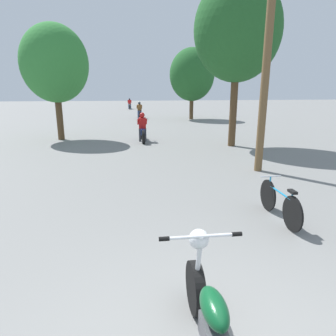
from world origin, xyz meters
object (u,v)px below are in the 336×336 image
at_px(motorcycle_foreground, 211,321).
at_px(motorcycle_rider_mid, 140,112).
at_px(bicycle_parked, 279,203).
at_px(utility_pole, 267,55).
at_px(motorcycle_rider_far, 130,105).
at_px(roadside_tree_left, 55,64).
at_px(motorcycle_rider_lead, 143,130).
at_px(roadside_tree_right_far, 192,75).
at_px(roadside_tree_right_near, 238,30).

xyz_separation_m(motorcycle_foreground, motorcycle_rider_mid, (0.30, 24.05, 0.09)).
xyz_separation_m(motorcycle_foreground, bicycle_parked, (2.23, 2.96, -0.08)).
relative_size(utility_pole, motorcycle_rider_far, 3.32).
bearing_deg(motorcycle_rider_mid, roadside_tree_left, -113.04).
relative_size(utility_pole, bicycle_parked, 4.06).
height_order(motorcycle_rider_lead, motorcycle_rider_mid, motorcycle_rider_lead).
relative_size(roadside_tree_left, motorcycle_rider_mid, 2.62).
xyz_separation_m(roadside_tree_right_far, motorcycle_rider_mid, (-4.28, 1.34, -3.06)).
distance_m(motorcycle_rider_mid, bicycle_parked, 21.18).
height_order(roadside_tree_right_near, motorcycle_rider_far, roadside_tree_right_near).
bearing_deg(motorcycle_rider_lead, motorcycle_foreground, -89.89).
distance_m(roadside_tree_right_far, motorcycle_foreground, 23.38).
height_order(motorcycle_rider_far, bicycle_parked, motorcycle_rider_far).
bearing_deg(motorcycle_rider_mid, roadside_tree_right_far, -17.39).
distance_m(utility_pole, motorcycle_rider_lead, 7.48).
bearing_deg(motorcycle_rider_mid, roadside_tree_right_near, -74.61).
bearing_deg(motorcycle_foreground, roadside_tree_right_near, 69.80).
relative_size(motorcycle_rider_mid, bicycle_parked, 1.26).
bearing_deg(motorcycle_rider_mid, bicycle_parked, -84.77).
distance_m(motorcycle_rider_mid, motorcycle_rider_far, 11.86).
bearing_deg(roadside_tree_right_far, roadside_tree_right_near, -93.00).
xyz_separation_m(utility_pole, motorcycle_rider_far, (-3.83, 29.34, -3.02)).
bearing_deg(motorcycle_rider_lead, bicycle_parked, -76.68).
height_order(utility_pole, roadside_tree_right_near, roadside_tree_right_near).
bearing_deg(motorcycle_rider_far, motorcycle_foreground, -89.29).
xyz_separation_m(roadside_tree_right_near, roadside_tree_left, (-8.11, 2.82, -1.20)).
bearing_deg(roadside_tree_right_near, motorcycle_foreground, -110.20).
xyz_separation_m(motorcycle_rider_far, bicycle_parked, (2.68, -32.93, -0.13)).
bearing_deg(motorcycle_rider_mid, utility_pole, -80.00).
xyz_separation_m(roadside_tree_right_far, roadside_tree_left, (-8.74, -9.13, 0.11)).
distance_m(roadside_tree_right_far, motorcycle_rider_far, 14.45).
height_order(motorcycle_rider_mid, motorcycle_rider_far, motorcycle_rider_mid).
bearing_deg(motorcycle_rider_far, motorcycle_rider_lead, -88.98).
distance_m(roadside_tree_left, motorcycle_foreground, 14.57).
xyz_separation_m(utility_pole, roadside_tree_left, (-7.54, 7.03, 0.18)).
bearing_deg(motorcycle_rider_lead, motorcycle_rider_mid, 88.38).
xyz_separation_m(utility_pole, motorcycle_foreground, (-3.39, -6.55, -3.07)).
height_order(motorcycle_foreground, motorcycle_rider_far, motorcycle_rider_far).
bearing_deg(motorcycle_rider_mid, motorcycle_foreground, -90.72).
distance_m(roadside_tree_right_near, roadside_tree_right_far, 12.03).
bearing_deg(roadside_tree_right_far, utility_pole, -94.24).
relative_size(roadside_tree_left, motorcycle_foreground, 2.66).
bearing_deg(motorcycle_foreground, motorcycle_rider_mid, 89.28).
bearing_deg(motorcycle_rider_far, motorcycle_rider_mid, -86.40).
height_order(roadside_tree_right_far, motorcycle_rider_lead, roadside_tree_right_far).
relative_size(utility_pole, motorcycle_foreground, 3.27).
bearing_deg(motorcycle_rider_mid, motorcycle_rider_lead, -91.62).
bearing_deg(motorcycle_rider_lead, roadside_tree_right_near, -23.61).
distance_m(roadside_tree_right_near, motorcycle_foreground, 12.30).
bearing_deg(motorcycle_foreground, motorcycle_rider_lead, 90.11).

